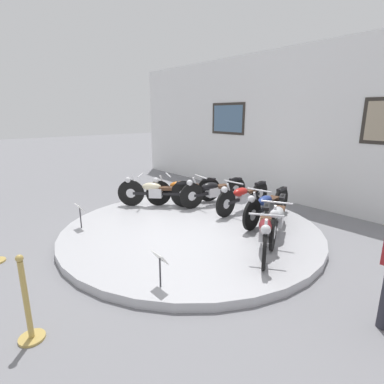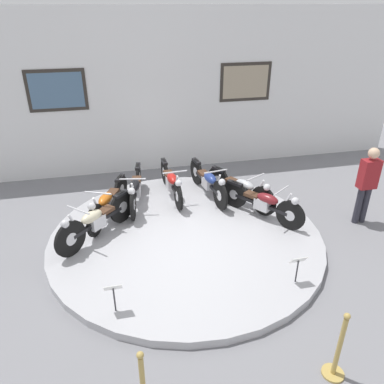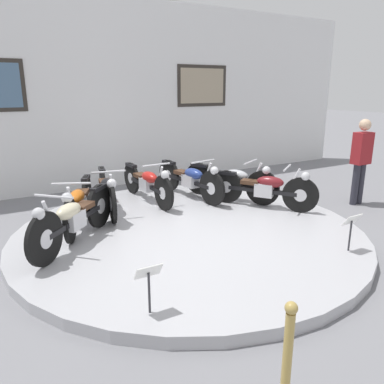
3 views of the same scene
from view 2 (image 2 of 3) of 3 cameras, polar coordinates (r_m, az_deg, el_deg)
ground_plane at (r=7.44m, az=-0.91°, el=-7.24°), size 60.00×60.00×0.00m
display_platform at (r=7.40m, az=-0.91°, el=-6.79°), size 5.26×5.26×0.14m
back_wall at (r=10.03m, az=-5.56°, el=14.74°), size 14.00×0.22×4.14m
motorcycle_cream at (r=7.25m, az=-14.39°, el=-4.11°), size 1.46×1.48×0.81m
motorcycle_orange at (r=7.85m, az=-12.70°, el=-1.47°), size 0.86×1.84×0.80m
motorcycle_black at (r=8.31m, az=-8.60°, el=0.60°), size 0.55×1.97×0.80m
motorcycle_red at (r=8.56m, az=-3.17°, el=1.65°), size 0.54×1.98×0.79m
motorcycle_blue at (r=8.55m, az=2.49°, el=1.70°), size 0.54×1.98×0.80m
motorcycle_silver at (r=8.29m, az=7.50°, el=0.63°), size 0.98×1.79×0.80m
motorcycle_maroon at (r=7.81m, az=10.76°, el=-1.50°), size 1.18×1.64×0.78m
info_placard_front_left at (r=5.62m, az=-11.88°, el=-14.60°), size 0.26×0.11×0.51m
info_placard_front_centre at (r=6.22m, az=15.86°, el=-10.43°), size 0.26×0.11×0.51m
visitor_standing at (r=8.34m, az=25.14°, el=1.43°), size 0.36×0.22×1.67m
stanchion_post_right_of_entry at (r=5.28m, az=21.26°, el=-22.15°), size 0.28×0.28×1.02m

